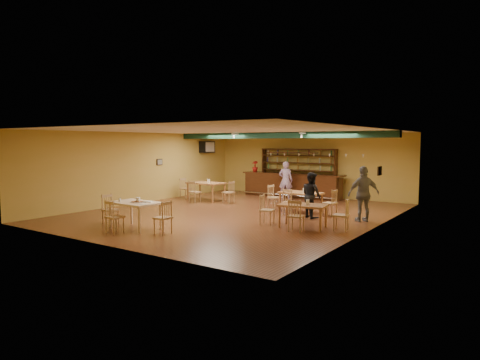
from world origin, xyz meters
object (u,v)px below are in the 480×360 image
Objects in this scene: dining_table_b at (301,202)px; near_table at (135,215)px; bar_counter at (292,185)px; dining_table_a at (206,191)px; patron_right_a at (312,195)px; dining_table_d at (303,216)px; patron_bar at (286,180)px.

dining_table_b is 6.15m from near_table.
bar_counter is 3.09× the size of dining_table_a.
patron_right_a is at bearing 55.42° from near_table.
bar_counter is 4.44m from dining_table_b.
patron_right_a is (5.72, -1.36, 0.38)m from dining_table_a.
dining_table_a is (-2.59, -3.22, -0.16)m from bar_counter.
bar_counter is 3.34× the size of near_table.
dining_table_b is 2.82m from dining_table_d.
patron_bar is (0.11, -0.83, 0.30)m from bar_counter.
dining_table_a is at bearing 112.22° from near_table.
dining_table_b is 1.20m from patron_right_a.
dining_table_d is (1.31, -2.50, -0.02)m from dining_table_b.
patron_right_a is at bearing 96.62° from dining_table_d.
bar_counter reaches higher than dining_table_b.
dining_table_b is 0.96× the size of patron_right_a.
near_table is at bearing 69.44° from patron_bar.
patron_bar is (0.54, 8.44, 0.46)m from near_table.
dining_table_b is at bearing -3.99° from dining_table_a.
near_table reaches higher than dining_table_d.
dining_table_a is at bearing 24.61° from patron_bar.
dining_table_d is (6.23, -3.06, -0.05)m from dining_table_a.
dining_table_d is at bearing 139.95° from patron_right_a.
dining_table_b is at bearing -58.29° from bar_counter.
bar_counter is 0.89m from patron_bar.
patron_right_a is (3.56, 4.70, 0.38)m from near_table.
dining_table_a reaches higher than dining_table_d.
dining_table_d is 5.05m from near_table.
bar_counter is 3.55× the size of dining_table_d.
bar_counter is at bearing -99.19° from patron_bar.
patron_bar is at bearing 133.32° from dining_table_b.
patron_bar is at bearing -17.74° from patron_right_a.
dining_table_d is 0.94× the size of near_table.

